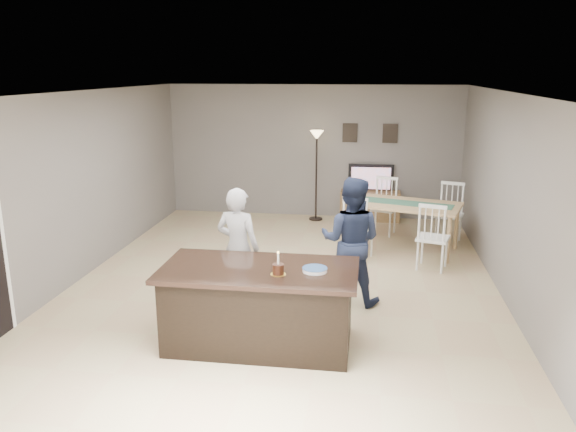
# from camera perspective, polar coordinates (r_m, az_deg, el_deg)

# --- Properties ---
(floor) EXTENTS (8.00, 8.00, 0.00)m
(floor) POSITION_cam_1_polar(r_m,az_deg,el_deg) (8.12, -0.42, -6.96)
(floor) COLOR tan
(floor) RESTS_ON ground
(room_shell) EXTENTS (8.00, 8.00, 8.00)m
(room_shell) POSITION_cam_1_polar(r_m,az_deg,el_deg) (7.66, -0.44, 4.78)
(room_shell) COLOR slate
(room_shell) RESTS_ON floor
(kitchen_island) EXTENTS (2.15, 1.10, 0.90)m
(kitchen_island) POSITION_cam_1_polar(r_m,az_deg,el_deg) (6.31, -2.91, -9.10)
(kitchen_island) COLOR black
(kitchen_island) RESTS_ON floor
(tv_console) EXTENTS (1.20, 0.40, 0.60)m
(tv_console) POSITION_cam_1_polar(r_m,az_deg,el_deg) (11.55, 8.31, 1.05)
(tv_console) COLOR brown
(tv_console) RESTS_ON floor
(television) EXTENTS (0.91, 0.12, 0.53)m
(television) POSITION_cam_1_polar(r_m,az_deg,el_deg) (11.50, 8.41, 3.85)
(television) COLOR black
(television) RESTS_ON tv_console
(tv_screen_glow) EXTENTS (0.78, 0.00, 0.78)m
(tv_screen_glow) POSITION_cam_1_polar(r_m,az_deg,el_deg) (11.42, 8.42, 3.81)
(tv_screen_glow) COLOR #FF5B1C
(tv_screen_glow) RESTS_ON tv_console
(picture_frames) EXTENTS (1.10, 0.02, 0.38)m
(picture_frames) POSITION_cam_1_polar(r_m,az_deg,el_deg) (11.50, 8.33, 8.33)
(picture_frames) COLOR black
(picture_frames) RESTS_ON room_shell
(woman) EXTENTS (0.64, 0.49, 1.57)m
(woman) POSITION_cam_1_polar(r_m,az_deg,el_deg) (7.19, -5.10, -3.25)
(woman) COLOR #B2B1B6
(woman) RESTS_ON floor
(man) EXTENTS (0.91, 0.77, 1.68)m
(man) POSITION_cam_1_polar(r_m,az_deg,el_deg) (7.33, 6.40, -2.51)
(man) COLOR #1A223A
(man) RESTS_ON floor
(birthday_cake) EXTENTS (0.17, 0.17, 0.26)m
(birthday_cake) POSITION_cam_1_polar(r_m,az_deg,el_deg) (5.93, -1.00, -5.40)
(birthday_cake) COLOR gold
(birthday_cake) RESTS_ON kitchen_island
(plate_stack) EXTENTS (0.27, 0.27, 0.04)m
(plate_stack) POSITION_cam_1_polar(r_m,az_deg,el_deg) (6.03, 2.74, -5.46)
(plate_stack) COLOR white
(plate_stack) RESTS_ON kitchen_island
(dining_table) EXTENTS (2.13, 2.34, 1.06)m
(dining_table) POSITION_cam_1_polar(r_m,az_deg,el_deg) (9.65, 11.92, 0.46)
(dining_table) COLOR tan
(dining_table) RESTS_ON floor
(floor_lamp) EXTENTS (0.27, 0.27, 1.82)m
(floor_lamp) POSITION_cam_1_polar(r_m,az_deg,el_deg) (11.26, 2.92, 6.60)
(floor_lamp) COLOR black
(floor_lamp) RESTS_ON floor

